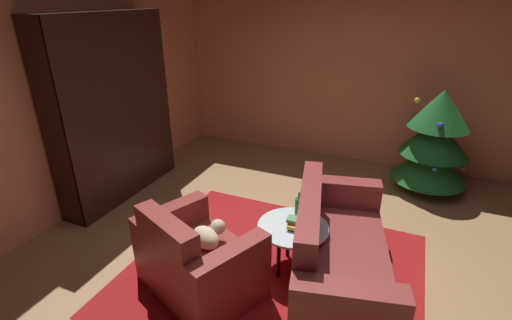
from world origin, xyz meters
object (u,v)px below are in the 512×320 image
bottle_on_table (299,207)px  book_stack_on_table (298,223)px  bookshelf_unit (120,110)px  couch_red (336,257)px  coffee_table (293,231)px  decorated_tree (435,140)px  armchair_red (197,261)px

bottle_on_table → book_stack_on_table: bearing=-75.6°
bookshelf_unit → couch_red: 3.04m
bookshelf_unit → coffee_table: (2.44, -0.68, -0.65)m
book_stack_on_table → decorated_tree: bearing=63.0°
couch_red → bottle_on_table: 0.54m
couch_red → bottle_on_table: size_ratio=7.20×
couch_red → armchair_red: bearing=-154.7°
bookshelf_unit → book_stack_on_table: bearing=-15.5°
armchair_red → couch_red: couch_red is taller
book_stack_on_table → bottle_on_table: (-0.05, 0.18, 0.05)m
armchair_red → coffee_table: bearing=40.9°
bookshelf_unit → armchair_red: bookshelf_unit is taller
couch_red → coffee_table: 0.43m
bookshelf_unit → couch_red: bearing=-14.7°
coffee_table → decorated_tree: size_ratio=0.48×
bookshelf_unit → armchair_red: bearing=-35.2°
coffee_table → couch_red: bearing=-9.0°
book_stack_on_table → decorated_tree: 2.43m
bookshelf_unit → bottle_on_table: 2.54m
couch_red → book_stack_on_table: couch_red is taller
bottle_on_table → decorated_tree: size_ratio=0.19×
bottle_on_table → decorated_tree: decorated_tree is taller
couch_red → coffee_table: bearing=171.0°
couch_red → bottle_on_table: (-0.41, 0.24, 0.26)m
armchair_red → couch_red: size_ratio=0.66×
bottle_on_table → decorated_tree: (1.15, 1.98, 0.13)m
bottle_on_table → decorated_tree: bearing=59.9°
book_stack_on_table → decorated_tree: decorated_tree is taller
couch_red → book_stack_on_table: (-0.36, 0.06, 0.21)m
armchair_red → couch_red: 1.18m
coffee_table → bottle_on_table: bottle_on_table is taller
coffee_table → decorated_tree: decorated_tree is taller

